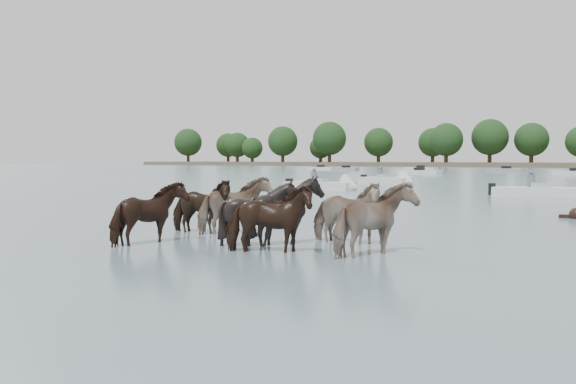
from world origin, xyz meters
The scene contains 8 objects.
ground centered at (0.00, 0.00, 0.00)m, with size 400.00×400.00×0.00m, color slate.
shoreline centered at (-70.00, 150.00, 0.50)m, with size 160.00×30.00×1.00m, color #4C4233.
pony_herd centered at (-0.76, 1.74, 0.64)m, with size 7.15×4.37×1.65m.
swimming_pony centered at (3.79, 12.06, 0.10)m, with size 0.72×0.44×0.44m.
motorboat_a centered at (-12.03, 23.57, 0.23)m, with size 4.98×1.95×1.92m.
motorboat_b centered at (0.87, 23.52, 0.23)m, with size 5.19×2.75×1.92m.
motorboat_f centered at (-12.91, 34.33, 0.23)m, with size 5.00×2.54×1.92m.
treeline centered at (-72.25, 148.76, 6.70)m, with size 147.35×24.47×12.27m.
Camera 1 is at (7.59, -9.40, 1.87)m, focal length 39.35 mm.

